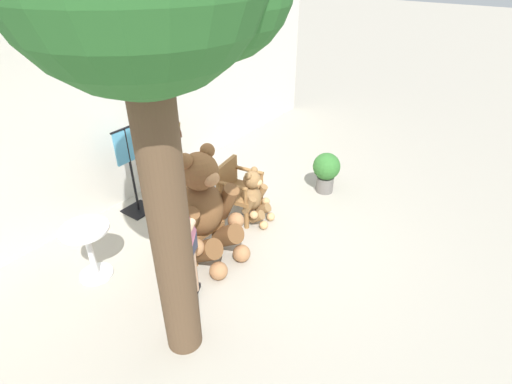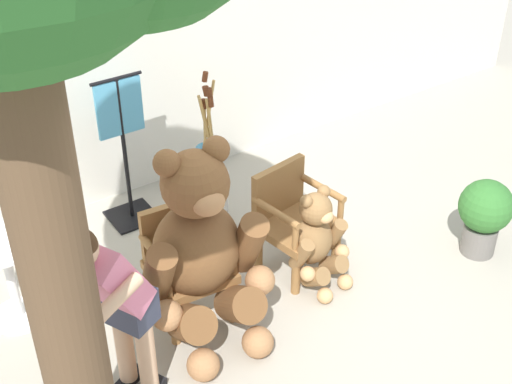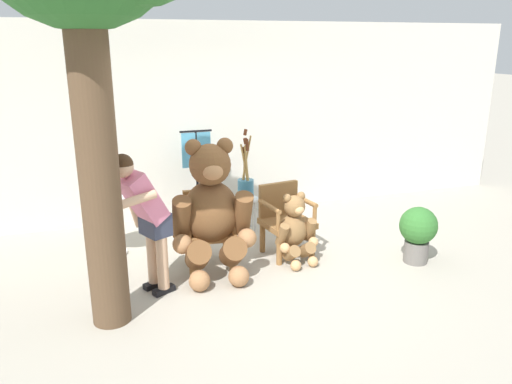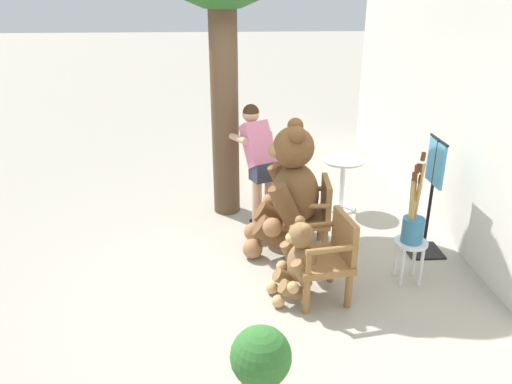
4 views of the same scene
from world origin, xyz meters
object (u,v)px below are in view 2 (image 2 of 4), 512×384
at_px(teddy_bear_large, 202,249).
at_px(brush_bucket, 209,154).
at_px(clothing_display_stand, 124,147).
at_px(wooden_chair_right, 293,217).
at_px(person_visitor, 114,297).
at_px(wooden_chair_left, 186,261).
at_px(teddy_bear_small, 317,240).
at_px(potted_plant, 485,213).
at_px(white_stool, 210,184).
at_px(round_side_table, 9,271).

xyz_separation_m(teddy_bear_large, brush_bucket, (0.75, 1.17, -0.08)).
relative_size(brush_bucket, clothing_display_stand, 0.70).
height_order(wooden_chair_right, person_visitor, person_visitor).
height_order(wooden_chair_left, teddy_bear_small, wooden_chair_left).
distance_m(teddy_bear_small, potted_plant, 1.44).
bearing_deg(brush_bucket, wooden_chair_left, -129.33).
xyz_separation_m(teddy_bear_small, clothing_display_stand, (-0.81, 1.60, 0.31)).
bearing_deg(teddy_bear_large, white_stool, 57.28).
xyz_separation_m(wooden_chair_right, person_visitor, (-1.72, -0.54, 0.44)).
relative_size(teddy_bear_large, person_visitor, 1.01).
bearing_deg(teddy_bear_large, potted_plant, -11.62).
relative_size(wooden_chair_left, teddy_bear_large, 0.56).
distance_m(person_visitor, round_side_table, 1.30).
xyz_separation_m(teddy_bear_large, round_side_table, (-1.08, 0.89, -0.30)).
relative_size(wooden_chair_left, wooden_chair_right, 1.00).
bearing_deg(brush_bucket, person_visitor, -136.07).
xyz_separation_m(round_side_table, clothing_display_stand, (1.26, 0.69, 0.27)).
height_order(teddy_bear_small, potted_plant, teddy_bear_small).
height_order(teddy_bear_large, person_visitor, teddy_bear_large).
height_order(teddy_bear_large, clothing_display_stand, teddy_bear_large).
distance_m(person_visitor, potted_plant, 3.15).
xyz_separation_m(teddy_bear_large, white_stool, (0.75, 1.17, -0.39)).
bearing_deg(round_side_table, potted_plant, -21.75).
bearing_deg(white_stool, person_visitor, -136.01).
bearing_deg(teddy_bear_small, brush_bucket, 101.06).
height_order(wooden_chair_left, white_stool, wooden_chair_left).
bearing_deg(brush_bucket, teddy_bear_large, -122.78).
bearing_deg(wooden_chair_left, teddy_bear_small, -16.39).
distance_m(person_visitor, brush_bucket, 2.10).
bearing_deg(wooden_chair_right, brush_bucket, 103.44).
relative_size(person_visitor, round_side_table, 2.11).
bearing_deg(wooden_chair_left, potted_plant, -17.71).
relative_size(wooden_chair_right, person_visitor, 0.57).
height_order(teddy_bear_small, clothing_display_stand, clothing_display_stand).
bearing_deg(round_side_table, wooden_chair_left, -29.63).
bearing_deg(person_visitor, white_stool, 43.99).
xyz_separation_m(wooden_chair_left, teddy_bear_small, (0.97, -0.29, -0.05)).
bearing_deg(person_visitor, brush_bucket, 43.93).
bearing_deg(brush_bucket, clothing_display_stand, 144.82).
height_order(white_stool, potted_plant, potted_plant).
relative_size(white_stool, potted_plant, 0.68).
bearing_deg(wooden_chair_right, white_stool, 103.38).
xyz_separation_m(round_side_table, potted_plant, (3.43, -1.37, -0.05)).
bearing_deg(wooden_chair_left, wooden_chair_right, -0.03).
xyz_separation_m(teddy_bear_small, potted_plant, (1.36, -0.46, -0.02)).
distance_m(teddy_bear_large, clothing_display_stand, 1.59).
distance_m(round_side_table, potted_plant, 3.70).
height_order(teddy_bear_large, teddy_bear_small, teddy_bear_large).
bearing_deg(brush_bucket, teddy_bear_small, -78.94).
bearing_deg(white_stool, teddy_bear_large, -122.72).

